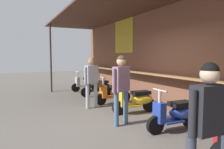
# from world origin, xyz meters

# --- Properties ---
(ground_plane) EXTENTS (38.18, 38.18, 0.00)m
(ground_plane) POSITION_xyz_m (0.00, 0.00, 0.00)
(ground_plane) COLOR #605B54
(market_stall_facade) EXTENTS (13.64, 2.77, 3.29)m
(market_stall_facade) POSITION_xyz_m (0.01, 1.81, 1.86)
(market_stall_facade) COLOR brown
(market_stall_facade) RESTS_ON ground_plane
(scooter_silver) EXTENTS (0.47, 1.40, 0.97)m
(scooter_silver) POSITION_xyz_m (-5.23, 1.08, 0.39)
(scooter_silver) COLOR #B2B5BA
(scooter_silver) RESTS_ON ground_plane
(scooter_black) EXTENTS (0.46, 1.40, 0.97)m
(scooter_black) POSITION_xyz_m (-3.74, 1.08, 0.39)
(scooter_black) COLOR black
(scooter_black) RESTS_ON ground_plane
(scooter_orange) EXTENTS (0.48, 1.40, 0.97)m
(scooter_orange) POSITION_xyz_m (-2.22, 1.08, 0.39)
(scooter_orange) COLOR orange
(scooter_orange) RESTS_ON ground_plane
(scooter_yellow) EXTENTS (0.49, 1.40, 0.97)m
(scooter_yellow) POSITION_xyz_m (-0.80, 1.08, 0.39)
(scooter_yellow) COLOR gold
(scooter_yellow) RESTS_ON ground_plane
(scooter_blue) EXTENTS (0.46, 1.40, 0.97)m
(scooter_blue) POSITION_xyz_m (0.80, 1.08, 0.39)
(scooter_blue) COLOR #233D9E
(scooter_blue) RESTS_ON ground_plane
(shopper_with_handbag) EXTENTS (0.39, 0.65, 1.64)m
(shopper_with_handbag) POSITION_xyz_m (-2.00, 0.12, 0.99)
(shopper_with_handbag) COLOR #999EA8
(shopper_with_handbag) RESTS_ON ground_plane
(shopper_browsing) EXTENTS (0.32, 0.55, 1.70)m
(shopper_browsing) POSITION_xyz_m (-0.08, 0.14, 1.05)
(shopper_browsing) COLOR slate
(shopper_browsing) RESTS_ON ground_plane
(shopper_passing) EXTENTS (0.31, 0.56, 1.61)m
(shopper_passing) POSITION_xyz_m (2.67, -0.25, 0.98)
(shopper_passing) COLOR #383D4C
(shopper_passing) RESTS_ON ground_plane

